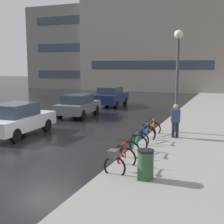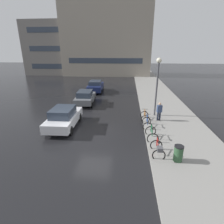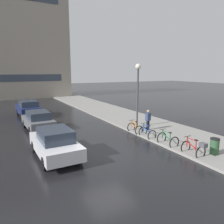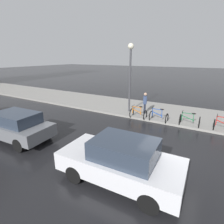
# 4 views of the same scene
# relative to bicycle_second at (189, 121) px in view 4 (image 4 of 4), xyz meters

# --- Properties ---
(ground_plane) EXTENTS (140.00, 140.00, 0.00)m
(ground_plane) POSITION_rel_bicycle_second_xyz_m (-3.95, 0.13, -0.41)
(ground_plane) COLOR black
(sidewalk_kerb) EXTENTS (4.80, 60.00, 0.14)m
(sidewalk_kerb) POSITION_rel_bicycle_second_xyz_m (2.05, 10.13, -0.34)
(sidewalk_kerb) COLOR gray
(sidewalk_kerb) RESTS_ON ground
(bicycle_second) EXTENTS (0.77, 1.16, 0.97)m
(bicycle_second) POSITION_rel_bicycle_second_xyz_m (0.00, 0.00, 0.00)
(bicycle_second) COLOR black
(bicycle_second) RESTS_ON ground
(bicycle_third) EXTENTS (0.72, 1.13, 0.98)m
(bicycle_third) POSITION_rel_bicycle_second_xyz_m (-0.12, 1.87, -0.02)
(bicycle_third) COLOR black
(bicycle_third) RESTS_ON ground
(bicycle_farthest) EXTENTS (0.69, 1.06, 0.94)m
(bicycle_farthest) POSITION_rel_bicycle_second_xyz_m (-0.18, 3.27, -0.02)
(bicycle_farthest) COLOR black
(bicycle_farthest) RESTS_ON ground
(car_white) EXTENTS (1.96, 4.26, 1.58)m
(car_white) POSITION_rel_bicycle_second_xyz_m (-6.43, 1.46, 0.39)
(car_white) COLOR silver
(car_white) RESTS_ON ground
(car_grey) EXTENTS (2.00, 4.02, 1.48)m
(car_grey) POSITION_rel_bicycle_second_xyz_m (-6.26, 7.58, 0.36)
(car_grey) COLOR slate
(car_grey) RESTS_ON ground
(pedestrian) EXTENTS (0.45, 0.34, 1.67)m
(pedestrian) POSITION_rel_bicycle_second_xyz_m (0.95, 3.22, 0.53)
(pedestrian) COLOR #1E2333
(pedestrian) RESTS_ON ground
(streetlamp) EXTENTS (0.42, 0.42, 5.05)m
(streetlamp) POSITION_rel_bicycle_second_xyz_m (0.77, 4.40, 3.06)
(streetlamp) COLOR #424247
(streetlamp) RESTS_ON ground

